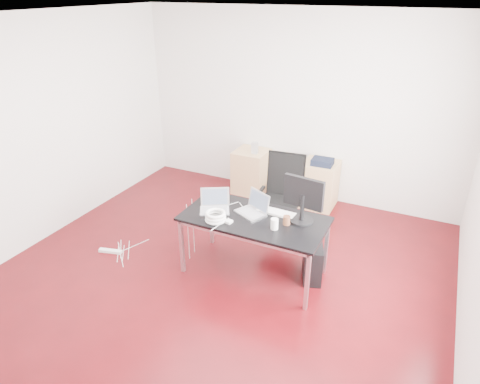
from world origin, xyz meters
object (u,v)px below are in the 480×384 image
at_px(filing_cabinet_right, 319,184).
at_px(desk, 254,222).
at_px(filing_cabinet_left, 251,171).
at_px(pc_tower, 312,260).
at_px(office_chair, 282,192).

bearing_deg(filing_cabinet_right, desk, -95.54).
distance_m(desk, filing_cabinet_left, 2.21).
distance_m(filing_cabinet_left, pc_tower, 2.36).
height_order(desk, pc_tower, desk).
bearing_deg(filing_cabinet_left, filing_cabinet_right, 0.00).
xyz_separation_m(filing_cabinet_right, pc_tower, (0.45, -1.76, -0.13)).
distance_m(office_chair, filing_cabinet_right, 1.06).
bearing_deg(pc_tower, office_chair, 112.19).
distance_m(desk, filing_cabinet_right, 2.01).
height_order(desk, office_chair, office_chair).
xyz_separation_m(office_chair, filing_cabinet_left, (-0.90, 1.00, -0.26)).
height_order(desk, filing_cabinet_right, desk).
bearing_deg(filing_cabinet_left, desk, -64.72).
distance_m(desk, pc_tower, 0.82).
distance_m(filing_cabinet_right, pc_tower, 1.82).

